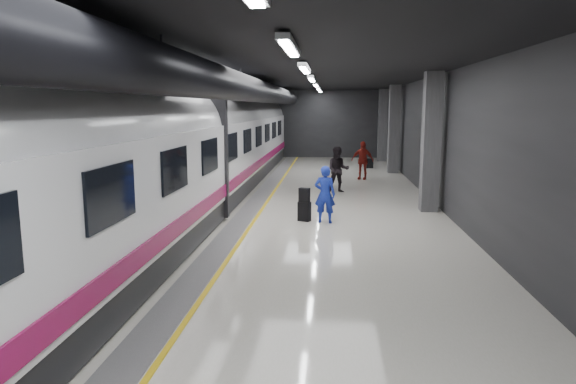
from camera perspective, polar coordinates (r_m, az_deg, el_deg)
name	(u,v)px	position (r m, az deg, el deg)	size (l,w,h in m)	color
ground	(286,221)	(15.38, -0.26, -3.28)	(40.00, 40.00, 0.00)	silver
platform_hall	(279,102)	(15.99, -1.00, 9.98)	(10.02, 40.02, 4.51)	black
train	(177,152)	(15.69, -12.20, 4.41)	(3.05, 38.00, 4.05)	black
traveler_main	(325,194)	(15.11, 4.12, -0.26)	(0.62, 0.41, 1.70)	blue
suitcase_main	(304,211)	(15.39, 1.83, -2.17)	(0.36, 0.22, 0.58)	black
shoulder_bag	(304,195)	(15.29, 1.83, -0.33)	(0.32, 0.17, 0.42)	black
traveler_far_a	(338,170)	(20.57, 5.59, 2.49)	(0.89, 0.69, 1.83)	black
traveler_far_b	(362,160)	(24.49, 8.26, 3.50)	(1.05, 0.44, 1.80)	maroon
suitcase_far	(370,163)	(29.14, 9.06, 3.18)	(0.37, 0.24, 0.55)	black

